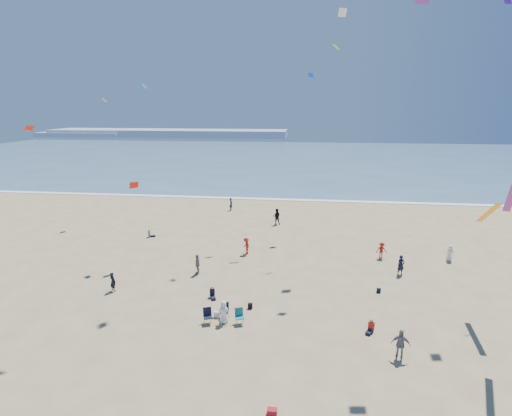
# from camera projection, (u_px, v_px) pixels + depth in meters

# --- Properties ---
(ocean) EXTENTS (220.00, 100.00, 0.06)m
(ocean) POSITION_uv_depth(u_px,v_px,m) (290.00, 158.00, 107.12)
(ocean) COLOR #476B84
(ocean) RESTS_ON ground
(surf_line) EXTENTS (220.00, 1.20, 0.08)m
(surf_line) POSITION_uv_depth(u_px,v_px,m) (274.00, 199.00, 59.03)
(surf_line) COLOR white
(surf_line) RESTS_ON ground
(headland_far) EXTENTS (110.00, 20.00, 3.20)m
(headland_far) POSITION_uv_depth(u_px,v_px,m) (169.00, 133.00, 186.25)
(headland_far) COLOR #7A8EA8
(headland_far) RESTS_ON ground
(headland_near) EXTENTS (40.00, 14.00, 2.00)m
(headland_near) POSITION_uv_depth(u_px,v_px,m) (83.00, 134.00, 186.52)
(headland_near) COLOR #7A8EA8
(headland_near) RESTS_ON ground
(standing_flyers) EXTENTS (27.49, 41.12, 1.86)m
(standing_flyers) POSITION_uv_depth(u_px,v_px,m) (322.00, 288.00, 28.18)
(standing_flyers) COLOR #A51E17
(standing_flyers) RESTS_ON ground
(seated_group) EXTENTS (21.35, 33.98, 0.84)m
(seated_group) POSITION_uv_depth(u_px,v_px,m) (221.00, 333.00, 23.39)
(seated_group) COLOR silver
(seated_group) RESTS_ON ground
(chair_cluster) EXTENTS (2.78, 1.51, 1.00)m
(chair_cluster) POSITION_uv_depth(u_px,v_px,m) (224.00, 315.00, 25.27)
(chair_cluster) COLOR black
(chair_cluster) RESTS_ON ground
(white_tote) EXTENTS (0.35, 0.20, 0.40)m
(white_tote) POSITION_uv_depth(u_px,v_px,m) (217.00, 314.00, 25.90)
(white_tote) COLOR silver
(white_tote) RESTS_ON ground
(black_backpack) EXTENTS (0.30, 0.22, 0.38)m
(black_backpack) POSITION_uv_depth(u_px,v_px,m) (250.00, 306.00, 27.04)
(black_backpack) COLOR black
(black_backpack) RESTS_ON ground
(cooler) EXTENTS (0.45, 0.30, 0.30)m
(cooler) POSITION_uv_depth(u_px,v_px,m) (272.00, 412.00, 17.68)
(cooler) COLOR #AB1824
(cooler) RESTS_ON ground
(navy_bag) EXTENTS (0.28, 0.18, 0.34)m
(navy_bag) POSITION_uv_depth(u_px,v_px,m) (379.00, 290.00, 29.37)
(navy_bag) COLOR black
(navy_bag) RESTS_ON ground
(kites_aloft) EXTENTS (42.63, 40.55, 26.48)m
(kites_aloft) POSITION_uv_depth(u_px,v_px,m) (366.00, 93.00, 24.94)
(kites_aloft) COLOR #07C6CF
(kites_aloft) RESTS_ON ground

